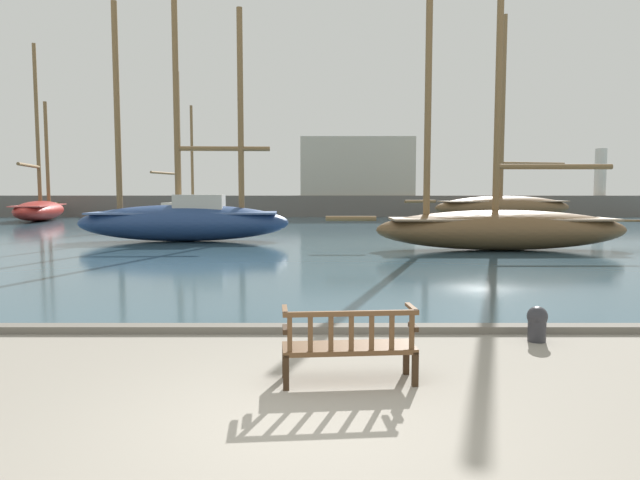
{
  "coord_description": "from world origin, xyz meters",
  "views": [
    {
      "loc": [
        0.26,
        -5.35,
        2.31
      ],
      "look_at": [
        0.3,
        10.0,
        1.0
      ],
      "focal_mm": 32.0,
      "sensor_mm": 36.0,
      "label": 1
    }
  ],
  "objects_px": {
    "park_bench": "(348,345)",
    "sailboat_far_port": "(178,214)",
    "sailboat_nearest_starboard": "(498,225)",
    "sailboat_centre_channel": "(183,216)",
    "sailboat_distant_harbor": "(502,206)",
    "sailboat_mid_starboard": "(38,208)",
    "mooring_bollard": "(535,322)"
  },
  "relations": [
    {
      "from": "park_bench",
      "to": "sailboat_far_port",
      "type": "height_order",
      "value": "sailboat_far_port"
    },
    {
      "from": "sailboat_nearest_starboard",
      "to": "sailboat_centre_channel",
      "type": "distance_m",
      "value": 13.53
    },
    {
      "from": "sailboat_distant_harbor",
      "to": "sailboat_far_port",
      "type": "height_order",
      "value": "sailboat_distant_harbor"
    },
    {
      "from": "sailboat_distant_harbor",
      "to": "sailboat_nearest_starboard",
      "type": "xyz_separation_m",
      "value": [
        -7.75,
        -23.65,
        -0.17
      ]
    },
    {
      "from": "sailboat_mid_starboard",
      "to": "sailboat_nearest_starboard",
      "type": "relative_size",
      "value": 1.17
    },
    {
      "from": "sailboat_mid_starboard",
      "to": "mooring_bollard",
      "type": "distance_m",
      "value": 43.28
    },
    {
      "from": "sailboat_centre_channel",
      "to": "mooring_bollard",
      "type": "distance_m",
      "value": 19.42
    },
    {
      "from": "park_bench",
      "to": "sailboat_far_port",
      "type": "relative_size",
      "value": 0.16
    },
    {
      "from": "sailboat_nearest_starboard",
      "to": "sailboat_far_port",
      "type": "relative_size",
      "value": 1.15
    },
    {
      "from": "park_bench",
      "to": "sailboat_nearest_starboard",
      "type": "height_order",
      "value": "sailboat_nearest_starboard"
    },
    {
      "from": "sailboat_far_port",
      "to": "mooring_bollard",
      "type": "bearing_deg",
      "value": -66.33
    },
    {
      "from": "park_bench",
      "to": "sailboat_nearest_starboard",
      "type": "distance_m",
      "value": 16.34
    },
    {
      "from": "sailboat_mid_starboard",
      "to": "mooring_bollard",
      "type": "height_order",
      "value": "sailboat_mid_starboard"
    },
    {
      "from": "sailboat_mid_starboard",
      "to": "sailboat_distant_harbor",
      "type": "distance_m",
      "value": 36.28
    },
    {
      "from": "sailboat_nearest_starboard",
      "to": "mooring_bollard",
      "type": "relative_size",
      "value": 20.96
    },
    {
      "from": "sailboat_mid_starboard",
      "to": "sailboat_nearest_starboard",
      "type": "distance_m",
      "value": 36.18
    },
    {
      "from": "park_bench",
      "to": "sailboat_far_port",
      "type": "xyz_separation_m",
      "value": [
        -9.58,
        30.61,
        0.37
      ]
    },
    {
      "from": "sailboat_distant_harbor",
      "to": "mooring_bollard",
      "type": "height_order",
      "value": "sailboat_distant_harbor"
    },
    {
      "from": "park_bench",
      "to": "sailboat_nearest_starboard",
      "type": "relative_size",
      "value": 0.14
    },
    {
      "from": "sailboat_distant_harbor",
      "to": "sailboat_centre_channel",
      "type": "xyz_separation_m",
      "value": [
        -20.71,
        -19.76,
        0.02
      ]
    },
    {
      "from": "sailboat_nearest_starboard",
      "to": "sailboat_distant_harbor",
      "type": "bearing_deg",
      "value": 71.85
    },
    {
      "from": "sailboat_nearest_starboard",
      "to": "mooring_bollard",
      "type": "xyz_separation_m",
      "value": [
        -3.53,
        -13.06,
        -0.72
      ]
    },
    {
      "from": "park_bench",
      "to": "sailboat_far_port",
      "type": "bearing_deg",
      "value": 107.39
    },
    {
      "from": "sailboat_distant_harbor",
      "to": "mooring_bollard",
      "type": "bearing_deg",
      "value": -107.08
    },
    {
      "from": "sailboat_nearest_starboard",
      "to": "sailboat_far_port",
      "type": "distance_m",
      "value": 22.45
    },
    {
      "from": "sailboat_centre_channel",
      "to": "sailboat_mid_starboard",
      "type": "bearing_deg",
      "value": 130.21
    },
    {
      "from": "sailboat_mid_starboard",
      "to": "sailboat_centre_channel",
      "type": "bearing_deg",
      "value": -49.79
    },
    {
      "from": "sailboat_mid_starboard",
      "to": "park_bench",
      "type": "bearing_deg",
      "value": -59.46
    },
    {
      "from": "sailboat_centre_channel",
      "to": "sailboat_far_port",
      "type": "bearing_deg",
      "value": 105.01
    },
    {
      "from": "sailboat_distant_harbor",
      "to": "sailboat_nearest_starboard",
      "type": "relative_size",
      "value": 1.38
    },
    {
      "from": "sailboat_mid_starboard",
      "to": "sailboat_far_port",
      "type": "distance_m",
      "value": 14.07
    },
    {
      "from": "sailboat_far_port",
      "to": "mooring_bollard",
      "type": "height_order",
      "value": "sailboat_far_port"
    }
  ]
}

